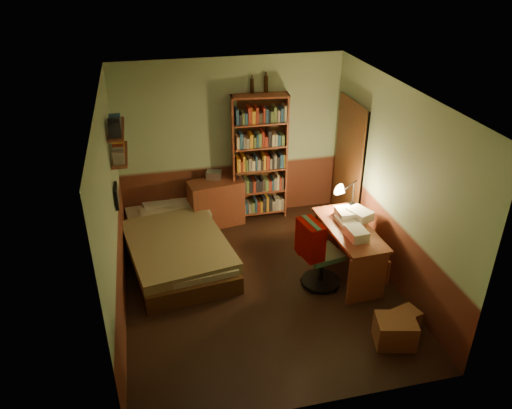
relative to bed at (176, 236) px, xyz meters
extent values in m
cube|color=black|center=(1.01, -0.96, -0.35)|extent=(3.50, 4.00, 0.02)
cube|color=silver|center=(1.01, -0.96, 2.27)|extent=(3.50, 4.00, 0.02)
cube|color=#91AA84|center=(1.01, 1.05, 0.96)|extent=(3.50, 0.02, 2.60)
cube|color=#91AA84|center=(-0.75, -0.96, 0.96)|extent=(0.02, 4.00, 2.60)
cube|color=#91AA84|center=(2.77, -0.96, 0.96)|extent=(0.02, 4.00, 2.60)
cube|color=#91AA84|center=(1.01, -2.97, 0.96)|extent=(3.50, 0.02, 2.60)
cube|color=black|center=(2.73, 0.34, 0.66)|extent=(0.06, 0.90, 2.00)
cube|color=#412411|center=(2.70, 0.34, 0.66)|extent=(0.02, 0.98, 2.08)
cube|color=olive|center=(0.00, 0.00, 0.00)|extent=(1.50, 2.43, 0.68)
cube|color=brown|center=(0.71, 0.81, 0.03)|extent=(0.89, 0.55, 0.75)
cube|color=#B2B2B7|center=(0.71, 0.93, 0.46)|extent=(0.27, 0.24, 0.12)
cube|color=brown|center=(1.44, 0.89, 0.68)|extent=(0.90, 0.36, 2.05)
cylinder|color=black|center=(1.35, 1.00, 1.82)|extent=(0.06, 0.06, 0.21)
cylinder|color=black|center=(1.56, 1.00, 1.83)|extent=(0.08, 0.08, 0.24)
cube|color=brown|center=(2.24, -0.92, 0.01)|extent=(0.63, 1.36, 0.71)
cube|color=silver|center=(2.46, -0.71, 0.43)|extent=(0.35, 0.39, 0.13)
cone|color=black|center=(2.52, -0.33, 0.70)|extent=(0.26, 0.26, 0.66)
cube|color=#355E43|center=(1.82, -1.09, 0.21)|extent=(0.63, 0.58, 1.10)
cube|color=#9A0700|center=(1.69, -0.85, 0.99)|extent=(0.24, 0.42, 0.48)
cube|color=brown|center=(-0.63, 0.14, 1.26)|extent=(0.20, 0.90, 0.03)
cube|color=brown|center=(-0.63, 0.14, 1.61)|extent=(0.20, 0.90, 0.03)
cube|color=black|center=(-0.71, -0.36, 0.91)|extent=(0.04, 0.32, 0.26)
cube|color=brown|center=(2.26, -2.33, -0.18)|extent=(0.51, 0.45, 0.33)
cube|color=brown|center=(2.53, -2.10, -0.24)|extent=(0.35, 0.31, 0.21)
camera|label=1|loc=(-0.25, -6.17, 3.79)|focal=35.00mm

